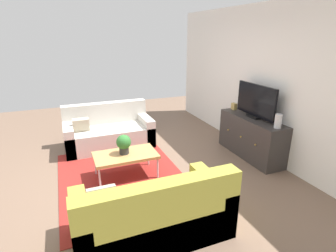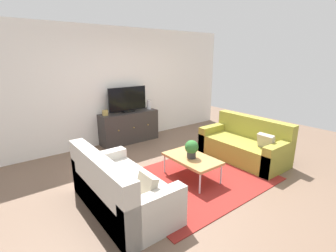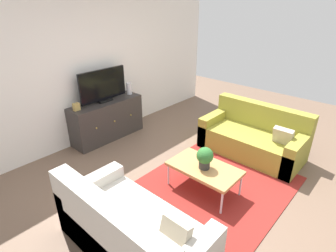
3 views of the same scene
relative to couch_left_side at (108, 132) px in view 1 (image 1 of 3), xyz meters
The scene contains 11 objects.
ground_plane 1.47m from the couch_left_side, ahead, with size 10.00×10.00×0.00m, color brown.
wall_back 3.20m from the couch_left_side, 61.57° to the left, with size 6.40×0.12×2.70m, color white.
area_rug 1.46m from the couch_left_side, ahead, with size 2.50×1.90×0.01m, color maroon.
couch_left_side is the anchor object (origin of this frame).
couch_right_side 2.87m from the couch_left_side, ahead, with size 0.85×1.70×0.84m.
coffee_table 1.40m from the couch_left_side, ahead, with size 0.57×0.98×0.39m.
potted_plant 1.41m from the couch_left_side, ahead, with size 0.23×0.23×0.31m.
tv_console 2.81m from the couch_left_side, 57.76° to the left, with size 1.43×0.47×0.75m.
flat_screen_tv 2.93m from the couch_left_side, 57.98° to the left, with size 0.97×0.16×0.60m.
glass_vase 3.22m from the couch_left_side, 48.64° to the left, with size 0.11×0.11×0.23m, color silver.
mantel_clock 2.60m from the couch_left_side, 69.15° to the left, with size 0.11×0.07×0.13m, color tan.
Camera 1 is at (3.74, -0.86, 2.18)m, focal length 28.43 mm.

